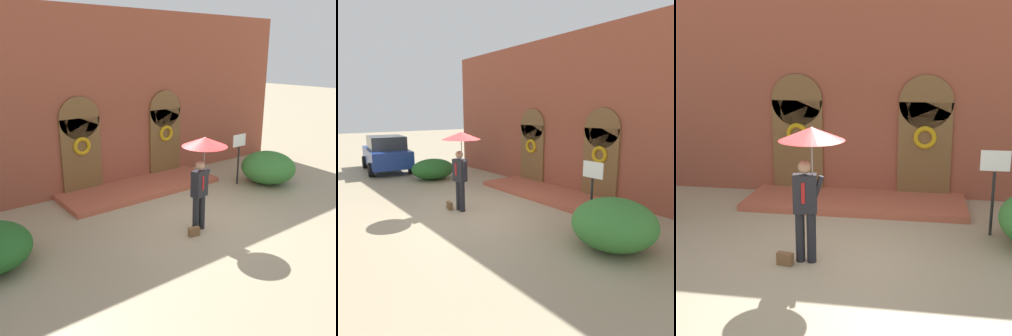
# 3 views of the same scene
# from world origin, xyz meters

# --- Properties ---
(ground_plane) EXTENTS (80.00, 80.00, 0.00)m
(ground_plane) POSITION_xyz_m (0.00, 0.00, 0.00)
(ground_plane) COLOR tan
(building_facade) EXTENTS (14.00, 2.30, 5.60)m
(building_facade) POSITION_xyz_m (-0.00, 4.15, 2.68)
(building_facade) COLOR brown
(building_facade) RESTS_ON ground
(person_with_umbrella) EXTENTS (1.10, 1.10, 2.36)m
(person_with_umbrella) POSITION_xyz_m (-0.29, -0.19, 1.91)
(person_with_umbrella) COLOR black
(person_with_umbrella) RESTS_ON ground
(handbag) EXTENTS (0.30, 0.17, 0.22)m
(handbag) POSITION_xyz_m (-0.71, -0.39, 0.11)
(handbag) COLOR brown
(handbag) RESTS_ON ground
(sign_post) EXTENTS (0.56, 0.06, 1.72)m
(sign_post) POSITION_xyz_m (2.93, 1.60, 1.16)
(sign_post) COLOR black
(sign_post) RESTS_ON ground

